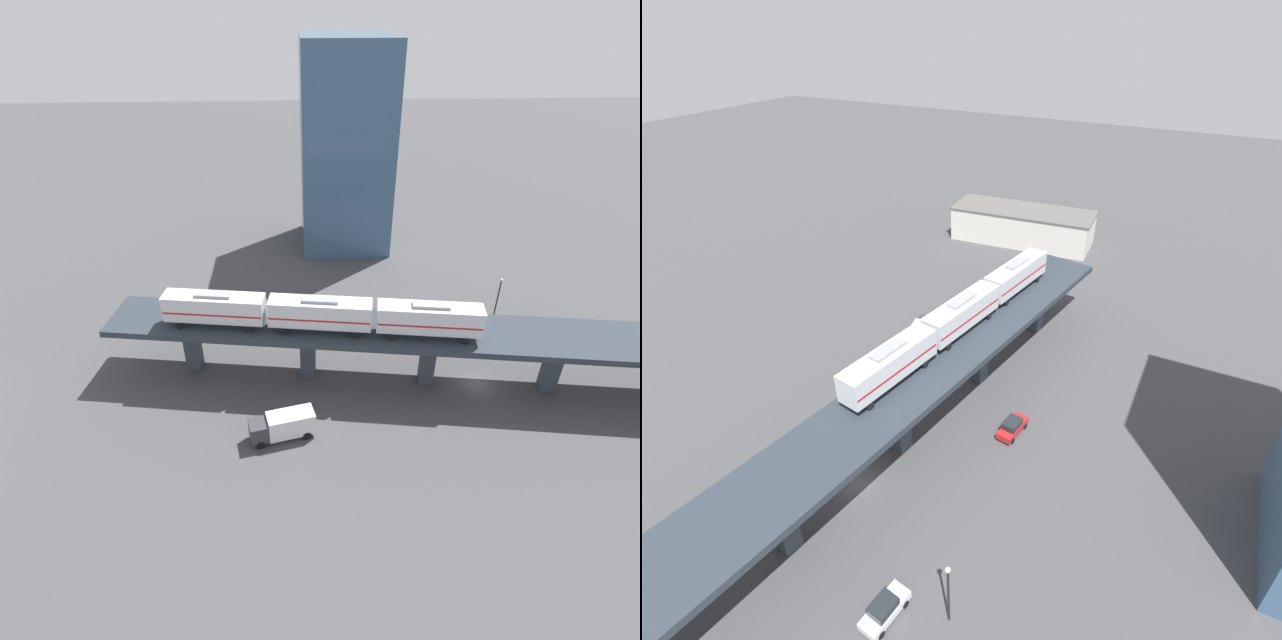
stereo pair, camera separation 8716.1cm
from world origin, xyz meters
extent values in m
plane|color=#424244|center=(0.00, 0.00, 0.00)|extent=(400.00, 400.00, 0.00)
cube|color=#283039|center=(0.00, 0.00, 7.48)|extent=(22.23, 92.21, 0.80)
cube|color=#333D47|center=(-1.29, -8.40, 3.54)|extent=(2.05, 2.05, 7.08)
cube|color=#333D47|center=(0.98, 6.43, 3.54)|extent=(2.05, 2.05, 7.08)
cube|color=#333D47|center=(3.25, 21.25, 3.54)|extent=(2.05, 2.05, 7.08)
cube|color=#333D47|center=(5.52, 36.08, 3.54)|extent=(2.05, 2.05, 7.08)
cube|color=silver|center=(-0.29, 7.36, 10.42)|extent=(4.58, 12.29, 3.10)
cube|color=#B21E1E|center=(-0.29, 7.36, 10.12)|extent=(4.59, 12.05, 0.24)
cube|color=gray|center=(-0.29, 7.36, 12.15)|extent=(2.02, 4.36, 0.36)
cylinder|color=black|center=(-2.10, 3.38, 8.30)|extent=(0.34, 0.86, 0.84)
cylinder|color=black|center=(0.25, 3.02, 8.30)|extent=(0.34, 0.86, 0.84)
cylinder|color=black|center=(-0.83, 11.69, 8.30)|extent=(0.34, 0.86, 0.84)
cylinder|color=black|center=(1.52, 11.33, 8.30)|extent=(0.34, 0.86, 0.84)
cube|color=silver|center=(1.62, 19.81, 10.42)|extent=(4.58, 12.29, 3.10)
cube|color=#B21E1E|center=(1.62, 19.81, 10.12)|extent=(4.59, 12.05, 0.24)
cube|color=gray|center=(1.62, 19.81, 12.15)|extent=(2.02, 4.36, 0.36)
cylinder|color=black|center=(-0.19, 15.84, 8.30)|extent=(0.34, 0.86, 0.84)
cylinder|color=black|center=(2.16, 15.48, 8.30)|extent=(0.34, 0.86, 0.84)
cylinder|color=black|center=(1.08, 24.14, 8.30)|extent=(0.34, 0.86, 0.84)
cylinder|color=black|center=(3.43, 23.78, 8.30)|extent=(0.34, 0.86, 0.84)
cube|color=silver|center=(3.52, 32.27, 10.42)|extent=(4.58, 12.29, 3.10)
cube|color=#B21E1E|center=(3.52, 32.27, 10.12)|extent=(4.59, 12.05, 0.24)
cube|color=gray|center=(3.52, 32.27, 12.15)|extent=(2.02, 4.36, 0.36)
cylinder|color=black|center=(1.71, 28.29, 8.30)|extent=(0.34, 0.86, 0.84)
cylinder|color=black|center=(4.06, 27.93, 8.30)|extent=(0.34, 0.86, 0.84)
cylinder|color=black|center=(2.98, 36.60, 8.30)|extent=(0.34, 0.86, 0.84)
cylinder|color=black|center=(5.34, 36.24, 8.30)|extent=(0.34, 0.86, 0.84)
cube|color=silver|center=(10.01, -9.45, 0.73)|extent=(2.36, 4.60, 0.80)
cube|color=#1E2328|center=(9.99, -9.60, 1.51)|extent=(1.91, 2.39, 0.76)
cylinder|color=black|center=(8.98, -10.76, 0.33)|extent=(0.32, 0.69, 0.66)
cylinder|color=black|center=(10.67, -10.98, 0.33)|extent=(0.32, 0.69, 0.66)
cylinder|color=black|center=(9.35, -7.92, 0.33)|extent=(0.32, 0.69, 0.66)
cylinder|color=black|center=(11.04, -8.14, 0.33)|extent=(0.32, 0.69, 0.66)
cube|color=#233D93|center=(10.28, -16.15, 0.73)|extent=(3.36, 4.75, 0.80)
cube|color=#1E2328|center=(10.22, -16.29, 1.51)|extent=(2.36, 2.66, 0.76)
cylinder|color=black|center=(8.94, -17.14, 0.33)|extent=(0.48, 0.70, 0.66)
cylinder|color=black|center=(10.52, -17.80, 0.33)|extent=(0.48, 0.70, 0.66)
cylinder|color=black|center=(10.05, -14.50, 0.33)|extent=(0.48, 0.70, 0.66)
cylinder|color=black|center=(11.62, -15.16, 0.33)|extent=(0.48, 0.70, 0.66)
cube|color=#AD1E1E|center=(11.11, 14.13, 0.73)|extent=(2.38, 4.60, 0.80)
cube|color=#1E2328|center=(11.09, 13.98, 1.51)|extent=(1.92, 2.40, 0.76)
cylinder|color=black|center=(10.07, 12.83, 0.33)|extent=(0.33, 0.69, 0.66)
cylinder|color=black|center=(11.77, 12.60, 0.33)|extent=(0.33, 0.69, 0.66)
cylinder|color=black|center=(10.46, 15.66, 0.33)|extent=(0.33, 0.69, 0.66)
cylinder|color=black|center=(12.15, 15.43, 0.33)|extent=(0.33, 0.69, 0.66)
cube|color=#333338|center=(-8.25, 27.07, 1.65)|extent=(2.59, 2.44, 2.30)
cube|color=silver|center=(-7.44, 23.56, 1.85)|extent=(3.40, 5.58, 2.70)
cylinder|color=black|center=(-7.28, 27.29, 0.50)|extent=(0.56, 1.05, 1.00)
cylinder|color=black|center=(-9.21, 26.85, 0.50)|extent=(0.56, 1.05, 1.00)
cylinder|color=black|center=(-6.09, 22.27, 0.50)|extent=(0.56, 1.05, 1.00)
cylinder|color=black|center=(-8.10, 21.81, 0.50)|extent=(0.56, 1.05, 1.00)
cylinder|color=black|center=(14.67, -7.35, 3.25)|extent=(0.20, 0.20, 6.50)
sphere|color=beige|center=(14.67, -7.35, 6.72)|extent=(0.44, 0.44, 0.44)
cube|color=#3D5B7A|center=(44.47, 12.77, 18.00)|extent=(16.00, 16.00, 36.00)
camera|label=1|loc=(-47.28, 22.59, 41.65)|focal=28.00mm
camera|label=2|loc=(25.38, -25.56, 41.42)|focal=28.00mm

